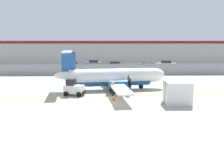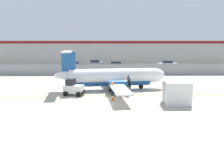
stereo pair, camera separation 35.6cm
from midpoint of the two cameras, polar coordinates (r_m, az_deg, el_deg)
The scene contains 17 objects.
ground_plane at distance 24.67m, azimuth -1.08°, elevation -5.60°, with size 140.00×140.00×0.01m.
perimeter_fence at distance 40.24m, azimuth -0.97°, elevation 1.43°, with size 98.00×0.10×2.10m.
parking_lot_strip at distance 51.79m, azimuth -0.93°, elevation 1.79°, with size 98.00×17.00×0.12m.
background_building at distance 69.99m, azimuth -0.90°, elevation 6.11°, with size 91.00×8.10×6.50m.
commuter_airplane at distance 27.70m, azimuth 0.91°, elevation -0.69°, with size 14.14×16.07×4.92m.
baggage_tug at distance 25.11m, azimuth -9.67°, elevation -3.48°, with size 2.51×1.79×1.88m.
ground_crew_worker at distance 24.44m, azimuth 0.48°, elevation -3.46°, with size 0.45×0.53×1.70m.
cargo_container at distance 22.26m, azimuth 16.97°, elevation -4.60°, with size 2.44×2.05×2.20m.
traffic_cone_near_left at distance 25.51m, azimuth -8.42°, elevation -4.51°, with size 0.36×0.36×0.64m.
traffic_cone_near_right at distance 29.83m, azimuth -5.06°, elevation -2.59°, with size 0.36×0.36×0.64m.
traffic_cone_far_left at distance 22.64m, azimuth 0.68°, elevation -6.07°, with size 0.36×0.36×0.64m.
parked_car_0 at distance 47.29m, azimuth -17.70°, elevation 1.79°, with size 4.34×2.31×1.58m.
parked_car_1 at distance 50.77m, azimuth -9.74°, elevation 2.48°, with size 4.38×2.42×1.58m.
parked_car_2 at distance 54.56m, azimuth -4.22°, elevation 2.98°, with size 4.35×2.34×1.58m.
parked_car_3 at distance 50.49m, azimuth 1.07°, elevation 2.57°, with size 4.30×2.21×1.58m.
parked_car_4 at distance 46.87m, azimuth 9.99°, elevation 2.00°, with size 4.28×2.17×1.58m.
parked_car_5 at distance 54.08m, azimuth 14.56°, elevation 2.69°, with size 4.34×2.31×1.58m.
Camera 2 is at (0.31, -21.96, 5.93)m, focal length 35.00 mm.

